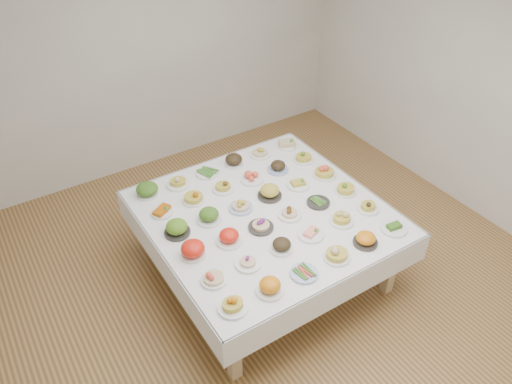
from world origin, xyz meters
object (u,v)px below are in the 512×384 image
display_table (265,218)px  dish_18 (177,228)px  dish_0 (233,304)px  dish_35 (287,144)px

display_table → dish_18: size_ratio=9.30×
dish_0 → dish_35: dish_0 is taller
dish_18 → dish_35: (1.60, 0.63, -0.02)m
dish_18 → display_table: bearing=-11.7°
display_table → dish_18: (-0.79, 0.16, 0.13)m
dish_0 → dish_18: (0.02, 0.96, 0.01)m
dish_0 → dish_18: 0.96m
display_table → dish_0: size_ratio=9.26×
dish_35 → display_table: bearing=-135.5°
display_table → dish_0: 1.14m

